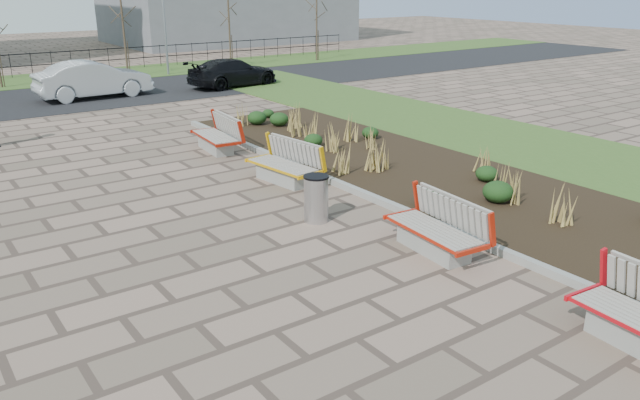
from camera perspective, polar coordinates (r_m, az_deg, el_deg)
ground at (r=8.99m, az=3.40°, el=-12.54°), size 120.00×120.00×0.00m
planting_bed at (r=16.25m, az=9.60°, el=2.33°), size 4.50×18.00×0.10m
planting_curb at (r=14.75m, az=3.15°, el=0.91°), size 0.16×18.00×0.15m
grass_verge_near at (r=19.80m, az=19.45°, el=4.49°), size 5.00×38.00×0.04m
road at (r=28.71m, az=-25.53°, el=8.06°), size 80.00×7.00×0.02m
bench_b at (r=11.60m, az=10.38°, el=-2.43°), size 1.09×2.17×1.00m
bench_c at (r=15.43m, az=-3.44°, el=3.40°), size 1.16×2.20×1.00m
bench_d at (r=18.59m, az=-9.60°, el=5.95°), size 1.08×2.17×1.00m
litter_bin at (r=12.89m, az=-0.36°, el=0.09°), size 0.51×0.51×0.97m
car_silver at (r=28.52m, az=-20.01°, el=10.33°), size 4.75×1.79×1.55m
car_black at (r=30.17m, az=-7.96°, el=11.48°), size 4.64×2.38×1.29m
tree_d at (r=34.27m, az=-17.46°, el=14.06°), size 1.40×1.40×4.00m
tree_e at (r=36.61m, az=-8.28°, el=15.01°), size 1.40×1.40×4.00m
tree_f at (r=39.73m, az=-0.31°, el=15.54°), size 1.40×1.40×4.00m
lamp_east at (r=34.43m, az=-14.10°, el=16.05°), size 0.24×0.60×6.00m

